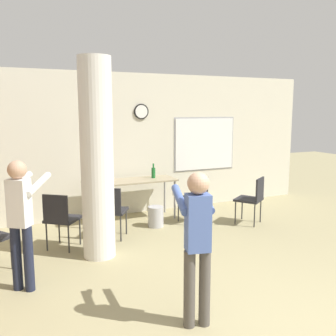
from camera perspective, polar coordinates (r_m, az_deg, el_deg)
wall_back at (r=7.58m, az=-4.91°, el=3.65°), size 8.00×0.15×2.80m
support_pillar at (r=5.29m, az=-10.77°, el=1.25°), size 0.46×0.46×2.80m
folding_table at (r=7.08m, az=-5.75°, el=-2.32°), size 1.74×0.60×0.77m
bottle_on_table at (r=7.27m, az=-2.24°, el=-0.67°), size 0.08×0.08×0.28m
waste_bin at (r=6.79m, az=-1.91°, el=-7.41°), size 0.28×0.28×0.37m
chair_table_left at (r=6.15m, az=-8.63°, el=-6.09°), size 0.61×0.61×0.87m
chair_mid_room at (r=7.04m, az=12.74°, el=-4.29°), size 0.61×0.61×0.87m
chair_near_pillar at (r=5.85m, az=-16.07°, el=-7.12°), size 0.62×0.62×0.87m
chair_table_right at (r=6.95m, az=4.08°, el=-4.26°), size 0.53×0.53×0.87m
person_playing_front at (r=3.62m, az=4.43°, el=-10.39°), size 0.43×0.63×1.52m
person_watching_back at (r=4.62m, az=-21.48°, el=-6.65°), size 0.55×0.61×1.53m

